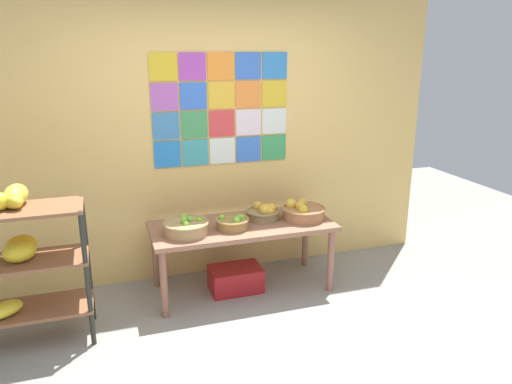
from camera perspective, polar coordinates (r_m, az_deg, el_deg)
ground at (r=3.46m, az=2.90°, el=-20.86°), size 9.47×9.47×0.00m
back_wall_with_art at (r=4.48m, az=-4.92°, el=8.71°), size 4.30×0.07×2.99m
banana_shelf_unit at (r=3.86m, az=-26.88°, el=-6.25°), size 0.98×0.45×1.18m
display_table at (r=4.30m, az=-1.65°, el=-4.63°), size 1.59×0.68×0.62m
fruit_basket_back_left at (r=4.15m, az=-2.76°, el=-3.59°), size 0.29×0.29×0.12m
fruit_basket_centre at (r=4.06m, az=-8.19°, el=-4.08°), size 0.38×0.38×0.15m
fruit_basket_left at (r=4.36m, az=0.90°, el=-2.40°), size 0.32×0.32×0.16m
fruit_basket_back_right at (r=4.40m, az=5.49°, el=-2.25°), size 0.39×0.39×0.17m
produce_crate_under_table at (r=4.45m, az=-2.41°, el=-10.11°), size 0.46×0.31×0.22m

